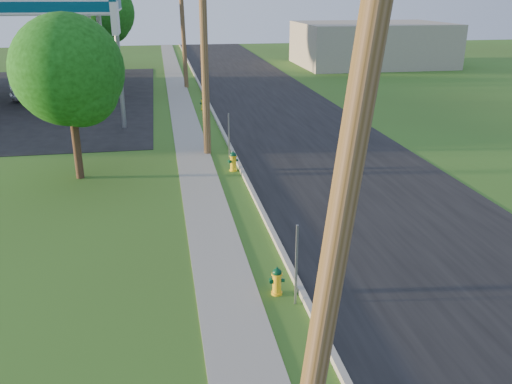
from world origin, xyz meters
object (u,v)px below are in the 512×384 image
fuel_pump_ne (49,93)px  hydrant_near (277,281)px  tree_lot (105,15)px  utility_pole_near (345,186)px  utility_pole_far (183,21)px  fuel_pump_se (59,83)px  price_pylon (115,21)px  hydrant_mid (233,161)px  utility_pole_mid (204,39)px  hydrant_far (203,103)px  tree_verge (71,75)px  car_silver (45,89)px

fuel_pump_ne → hydrant_near: (9.42, -25.30, -0.37)m
fuel_pump_ne → tree_lot: bearing=77.7°
fuel_pump_ne → tree_lot: 13.98m
utility_pole_near → tree_lot: utility_pole_near is taller
utility_pole_far → fuel_pump_se: utility_pole_far is taller
price_pylon → tree_lot: tree_lot is taller
fuel_pump_ne → hydrant_mid: 18.45m
utility_pole_mid → fuel_pump_se: 19.65m
utility_pole_near → hydrant_far: (0.63, 27.51, -4.40)m
utility_pole_far → fuel_pump_ne: utility_pole_far is taller
tree_verge → utility_pole_mid: bearing=26.9°
utility_pole_far → hydrant_far: (0.63, -8.49, -4.40)m
utility_pole_mid → hydrant_near: bearing=-87.6°
utility_pole_mid → hydrant_far: utility_pole_mid is taller
hydrant_far → hydrant_mid: bearing=-89.2°
utility_pole_mid → hydrant_far: size_ratio=11.95×
utility_pole_mid → hydrant_mid: 5.35m
fuel_pump_ne → price_pylon: bearing=-56.3°
utility_pole_near → car_silver: size_ratio=2.19×
utility_pole_near → hydrant_near: (0.52, 5.70, -4.45)m
hydrant_near → hydrant_far: bearing=89.7°
utility_pole_mid → fuel_pump_se: size_ratio=3.06×
hydrant_near → utility_pole_far: bearing=91.0°
hydrant_far → car_silver: 11.28m
price_pylon → tree_lot: (-2.15, 20.52, -0.49)m
utility_pole_far → hydrant_mid: size_ratio=11.50×
fuel_pump_ne → hydrant_near: fuel_pump_ne is taller
fuel_pump_ne → hydrant_far: (9.53, -3.49, -0.32)m
fuel_pump_se → utility_pole_mid: bearing=-62.4°
car_silver → utility_pole_far: bearing=-88.9°
fuel_pump_se → tree_verge: size_ratio=0.52×
utility_pole_mid → fuel_pump_ne: 16.31m
hydrant_mid → hydrant_far: 12.21m
utility_pole_far → utility_pole_mid: bearing=-90.0°
hydrant_mid → hydrant_far: (-0.16, 12.21, -0.00)m
tree_verge → tree_lot: size_ratio=0.80×
utility_pole_mid → tree_verge: (-5.10, -2.58, -0.98)m
utility_pole_near → tree_lot: (-6.05, 44.02, 0.14)m
hydrant_near → car_silver: bearing=110.3°
tree_lot → car_silver: 12.66m
price_pylon → hydrant_near: size_ratio=9.56×
utility_pole_near → tree_lot: 44.43m
tree_lot → hydrant_near: 39.15m
utility_pole_near → tree_verge: utility_pole_near is taller
utility_pole_far → price_pylon: utility_pole_far is taller
utility_pole_near → price_pylon: size_ratio=1.38×
hydrant_mid → car_silver: size_ratio=0.19×
fuel_pump_se → hydrant_far: bearing=-38.2°
tree_verge → hydrant_mid: bearing=-1.1°
utility_pole_far → hydrant_far: size_ratio=11.59×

